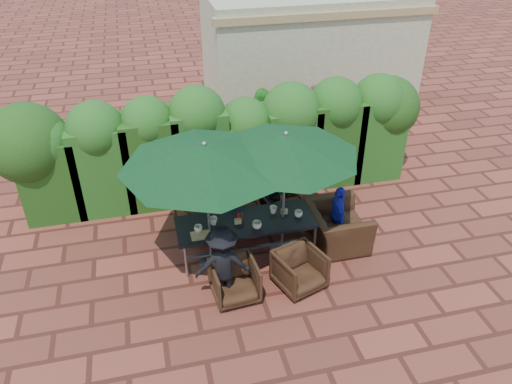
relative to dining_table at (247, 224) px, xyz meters
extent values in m
plane|color=brown|center=(-0.02, -0.04, -0.68)|extent=(80.00, 80.00, 0.00)
cube|color=black|center=(0.00, 0.00, 0.05)|extent=(2.56, 0.90, 0.05)
cube|color=gray|center=(0.00, 0.00, -0.56)|extent=(2.36, 0.05, 0.05)
cylinder|color=gray|center=(-1.18, -0.35, -0.33)|extent=(0.05, 0.05, 0.70)
cylinder|color=gray|center=(-1.18, 0.35, -0.33)|extent=(0.05, 0.05, 0.70)
cylinder|color=gray|center=(1.18, -0.35, -0.33)|extent=(0.05, 0.05, 0.70)
cylinder|color=gray|center=(1.18, 0.35, -0.33)|extent=(0.05, 0.05, 0.70)
cylinder|color=gray|center=(-0.70, -0.07, -0.66)|extent=(0.44, 0.44, 0.03)
cylinder|color=gray|center=(-0.70, -0.07, 0.52)|extent=(0.04, 0.04, 2.40)
cone|color=black|center=(-0.70, -0.07, 1.54)|extent=(2.82, 2.82, 0.38)
sphere|color=gray|center=(-0.70, -0.07, 1.74)|extent=(0.08, 0.08, 0.08)
cylinder|color=gray|center=(0.66, -0.02, -0.66)|extent=(0.44, 0.44, 0.03)
cylinder|color=gray|center=(0.66, -0.02, 0.52)|extent=(0.04, 0.04, 2.40)
cone|color=black|center=(0.66, -0.02, 1.54)|extent=(2.55, 2.55, 0.38)
sphere|color=gray|center=(0.66, -0.02, 1.74)|extent=(0.08, 0.08, 0.08)
imported|color=black|center=(-0.73, 0.91, -0.25)|extent=(1.00, 0.96, 0.85)
imported|color=black|center=(-0.03, 0.86, -0.26)|extent=(0.81, 0.75, 0.83)
imported|color=black|center=(0.86, 0.87, -0.30)|extent=(0.83, 0.80, 0.75)
imported|color=black|center=(-0.46, -1.03, -0.30)|extent=(0.79, 0.75, 0.76)
imported|color=black|center=(0.67, -1.04, -0.30)|extent=(0.93, 0.90, 0.76)
imported|color=black|center=(1.72, -0.07, -0.16)|extent=(0.78, 1.19, 1.04)
imported|color=silver|center=(-0.75, 1.04, -0.08)|extent=(0.62, 0.41, 1.19)
imported|color=#2124B7|center=(0.00, 0.98, 0.04)|extent=(0.58, 0.50, 1.42)
imported|color=black|center=(0.77, 0.90, -0.09)|extent=(0.63, 0.48, 1.17)
imported|color=black|center=(-0.64, -1.00, 0.03)|extent=(0.94, 0.51, 1.41)
imported|color=#2124B7|center=(1.76, 0.02, -0.09)|extent=(0.43, 0.73, 1.17)
imported|color=#C84669|center=(-0.41, 1.10, -0.25)|extent=(0.38, 0.34, 0.85)
imported|color=#974AA0|center=(0.39, 1.09, -0.30)|extent=(0.30, 0.25, 0.76)
imported|color=green|center=(1.35, 4.25, 0.10)|extent=(1.54, 0.94, 1.55)
imported|color=#C84669|center=(2.74, 4.30, 0.08)|extent=(0.74, 0.46, 1.52)
imported|color=gray|center=(3.25, 4.28, 0.14)|extent=(1.12, 0.66, 1.64)
imported|color=beige|center=(-0.90, -0.09, 0.13)|extent=(0.15, 0.15, 0.12)
imported|color=beige|center=(-0.61, 0.05, 0.14)|extent=(0.15, 0.15, 0.14)
imported|color=beige|center=(0.12, -0.24, 0.14)|extent=(0.17, 0.17, 0.13)
imported|color=beige|center=(0.52, 0.14, 0.14)|extent=(0.14, 0.14, 0.13)
imported|color=beige|center=(0.93, -0.08, 0.13)|extent=(0.15, 0.15, 0.12)
cylinder|color=#B20C0A|center=(-0.15, 0.03, 0.16)|extent=(0.04, 0.04, 0.17)
cylinder|color=#4C230C|center=(-0.09, 0.04, 0.16)|extent=(0.04, 0.04, 0.17)
cube|color=#A4814F|center=(-0.87, -0.23, 0.08)|extent=(0.35, 0.25, 0.02)
cube|color=tan|center=(-0.18, -0.03, 0.12)|extent=(0.12, 0.06, 0.10)
cube|color=tan|center=(0.71, 0.07, 0.12)|extent=(0.12, 0.06, 0.10)
cube|color=#17370F|center=(-3.52, 2.26, 0.18)|extent=(1.15, 0.95, 1.71)
sphere|color=#17370F|center=(-3.52, 2.26, 0.94)|extent=(1.11, 1.11, 1.11)
cube|color=#17370F|center=(-2.52, 2.26, 0.27)|extent=(1.15, 0.95, 1.89)
sphere|color=#17370F|center=(-2.52, 2.26, 1.12)|extent=(1.15, 1.15, 1.15)
cube|color=#17370F|center=(-1.52, 2.26, 0.30)|extent=(1.15, 0.95, 1.95)
sphere|color=#17370F|center=(-1.52, 2.26, 1.18)|extent=(1.04, 1.04, 1.04)
cube|color=#17370F|center=(-0.52, 2.26, 0.33)|extent=(1.15, 0.95, 2.02)
sphere|color=#17370F|center=(-0.52, 2.26, 1.24)|extent=(1.17, 1.17, 1.17)
cube|color=#17370F|center=(0.48, 2.26, 0.16)|extent=(1.15, 0.95, 1.68)
sphere|color=#17370F|center=(0.48, 2.26, 0.90)|extent=(1.14, 1.14, 1.14)
cube|color=#17370F|center=(1.48, 2.26, 0.25)|extent=(1.15, 0.95, 1.86)
sphere|color=#17370F|center=(1.48, 2.26, 1.08)|extent=(1.27, 1.27, 1.27)
cube|color=#17370F|center=(2.48, 2.26, 0.29)|extent=(1.15, 0.95, 1.94)
sphere|color=#17370F|center=(2.48, 2.26, 1.16)|extent=(1.17, 1.17, 1.17)
cube|color=#17370F|center=(3.48, 2.26, 0.28)|extent=(1.15, 0.95, 1.92)
sphere|color=#17370F|center=(3.48, 2.26, 1.14)|extent=(1.18, 1.18, 1.18)
sphere|color=#17370F|center=(-3.82, 2.36, 0.92)|extent=(1.60, 1.60, 1.60)
sphere|color=#17370F|center=(3.78, 2.36, 0.92)|extent=(1.40, 1.40, 1.40)
cube|color=beige|center=(3.48, 6.96, 0.92)|extent=(6.00, 3.00, 3.20)
cube|color=tan|center=(3.48, 5.51, 2.22)|extent=(6.20, 0.25, 0.20)
camera|label=1|loc=(-1.57, -7.09, 5.33)|focal=35.00mm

